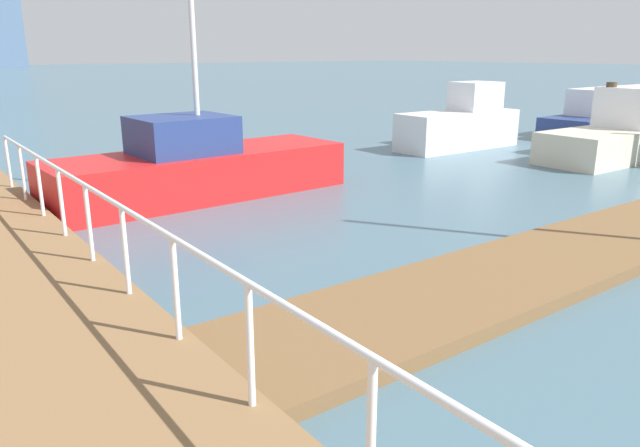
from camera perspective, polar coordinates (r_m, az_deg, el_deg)
name	(u,v)px	position (r m, az deg, el deg)	size (l,w,h in m)	color
ground_plane	(146,181)	(15.67, -16.24, 3.90)	(300.00, 300.00, 0.00)	#476675
floating_dock	(592,247)	(10.61, 24.49, -2.08)	(14.53, 2.00, 0.18)	brown
boardwalk_railing	(372,394)	(3.62, 5.00, -15.89)	(0.06, 22.96, 1.08)	white
dock_piling_4	(607,120)	(20.32, 25.70, 8.86)	(0.30, 0.30, 2.26)	#473826
moored_boat_1	(198,167)	(13.60, -11.59, 5.29)	(6.73, 2.41, 6.41)	red
moored_boat_2	(606,118)	(25.94, 25.66, 9.03)	(7.07, 2.26, 1.80)	navy
moored_boat_3	(461,124)	(20.80, 13.26, 9.21)	(4.50, 1.55, 2.16)	white
moored_boat_5	(634,132)	(20.95, 27.74, 7.77)	(7.26, 2.06, 2.11)	beige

